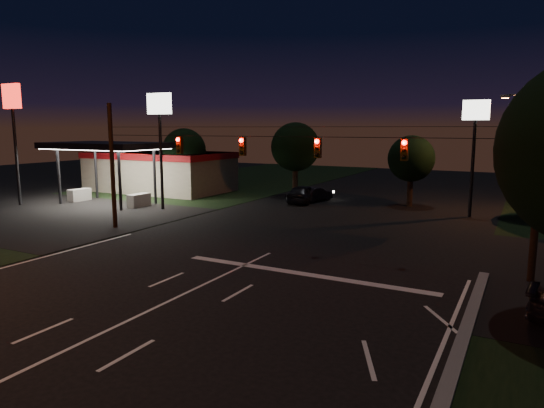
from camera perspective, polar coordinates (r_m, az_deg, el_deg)
The scene contains 17 objects.
ground at distance 15.27m, azimuth -27.25°, elevation -17.06°, with size 140.00×140.00×0.00m, color black.
cross_street_left at distance 39.94m, azimuth -24.94°, elevation -1.19°, with size 20.00×16.00×0.02m, color black.
stop_bar at distance 21.89m, azimuth 3.60°, elevation -8.18°, with size 12.00×0.50×0.01m, color silver.
utility_pole_right at distance 23.48m, azimuth 28.11°, elevation -8.07°, with size 0.30×0.30×9.00m, color black.
utility_pole_left at distance 33.28m, azimuth -17.94°, elevation -2.67°, with size 0.28×0.28×8.00m, color black.
signal_span at distance 25.36m, azimuth 0.77°, elevation 6.82°, with size 24.00×0.40×1.56m.
gas_station at distance 50.76m, azimuth -13.40°, elevation 4.11°, with size 14.20×16.10×5.25m.
pole_sign_left_near at distance 39.11m, azimuth -13.07°, elevation 9.49°, with size 2.20×0.30×9.10m.
pole_sign_left_far at distance 45.48m, azimuth -28.19°, elevation 9.37°, with size 2.00×0.30×10.00m.
pole_sign_right at distance 37.74m, azimuth 22.75°, elevation 7.94°, with size 1.80×0.30×8.40m.
street_light_right_far at distance 39.59m, azimuth 27.63°, elevation 6.19°, with size 2.20×0.35×9.00m.
tree_far_a at distance 47.96m, azimuth -10.18°, elevation 6.18°, with size 4.20×4.20×6.42m.
tree_far_b at distance 46.10m, azimuth 2.86°, elevation 6.65°, with size 4.60×4.60×6.98m.
tree_far_c at distance 41.65m, azimuth 16.11°, elevation 5.09°, with size 3.80×3.80×5.86m.
tree_far_d at distance 38.74m, azimuth 28.73°, elevation 5.45°, with size 4.80×4.80×7.30m.
car_oncoming_a at distance 42.17m, azimuth 3.66°, elevation 1.20°, with size 1.85×4.59×1.57m, color black.
car_oncoming_b at distance 43.21m, azimuth 5.10°, elevation 1.16°, with size 1.32×3.77×1.24m, color black.
Camera 1 is at (11.59, -7.57, 6.44)m, focal length 32.00 mm.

